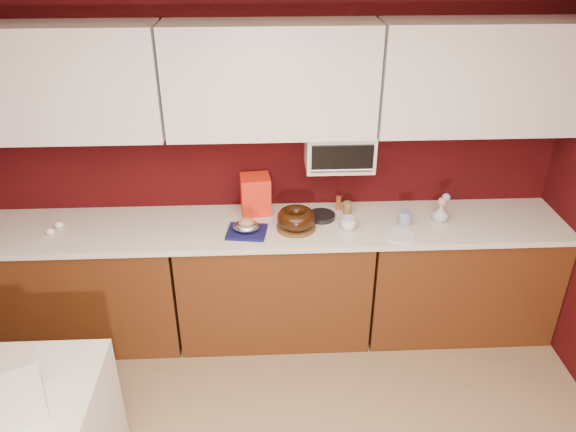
{
  "coord_description": "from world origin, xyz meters",
  "views": [
    {
      "loc": [
        -0.06,
        -1.37,
        2.78
      ],
      "look_at": [
        0.09,
        1.84,
        1.02
      ],
      "focal_mm": 35.0,
      "sensor_mm": 36.0,
      "label": 1
    }
  ],
  "objects_px": {
    "foil_ham_nest": "(246,226)",
    "newspaper_stack": "(4,405)",
    "toaster_oven": "(339,149)",
    "flower_vase": "(441,212)",
    "bundt_cake": "(296,218)",
    "blue_jar": "(405,218)",
    "coffee_mug": "(348,223)",
    "pandoro_box": "(256,194)"
  },
  "relations": [
    {
      "from": "foil_ham_nest",
      "to": "coffee_mug",
      "type": "bearing_deg",
      "value": 1.64
    },
    {
      "from": "flower_vase",
      "to": "pandoro_box",
      "type": "bearing_deg",
      "value": 171.39
    },
    {
      "from": "foil_ham_nest",
      "to": "flower_vase",
      "type": "xyz_separation_m",
      "value": [
        1.32,
        0.11,
        0.01
      ]
    },
    {
      "from": "coffee_mug",
      "to": "blue_jar",
      "type": "distance_m",
      "value": 0.39
    },
    {
      "from": "bundt_cake",
      "to": "foil_ham_nest",
      "type": "height_order",
      "value": "bundt_cake"
    },
    {
      "from": "toaster_oven",
      "to": "newspaper_stack",
      "type": "height_order",
      "value": "toaster_oven"
    },
    {
      "from": "foil_ham_nest",
      "to": "blue_jar",
      "type": "distance_m",
      "value": 1.07
    },
    {
      "from": "bundt_cake",
      "to": "newspaper_stack",
      "type": "xyz_separation_m",
      "value": [
        -1.41,
        -1.38,
        -0.17
      ]
    },
    {
      "from": "foil_ham_nest",
      "to": "flower_vase",
      "type": "height_order",
      "value": "flower_vase"
    },
    {
      "from": "bundt_cake",
      "to": "blue_jar",
      "type": "height_order",
      "value": "bundt_cake"
    },
    {
      "from": "flower_vase",
      "to": "newspaper_stack",
      "type": "distance_m",
      "value": 2.81
    },
    {
      "from": "toaster_oven",
      "to": "blue_jar",
      "type": "xyz_separation_m",
      "value": [
        0.44,
        -0.2,
        -0.43
      ]
    },
    {
      "from": "foil_ham_nest",
      "to": "newspaper_stack",
      "type": "bearing_deg",
      "value": -128.96
    },
    {
      "from": "bundt_cake",
      "to": "coffee_mug",
      "type": "distance_m",
      "value": 0.35
    },
    {
      "from": "flower_vase",
      "to": "toaster_oven",
      "type": "bearing_deg",
      "value": 166.78
    },
    {
      "from": "foil_ham_nest",
      "to": "blue_jar",
      "type": "bearing_deg",
      "value": 3.59
    },
    {
      "from": "pandoro_box",
      "to": "coffee_mug",
      "type": "relative_size",
      "value": 2.72
    },
    {
      "from": "bundt_cake",
      "to": "coffee_mug",
      "type": "height_order",
      "value": "bundt_cake"
    },
    {
      "from": "flower_vase",
      "to": "newspaper_stack",
      "type": "bearing_deg",
      "value": -149.02
    },
    {
      "from": "flower_vase",
      "to": "blue_jar",
      "type": "bearing_deg",
      "value": -171.19
    },
    {
      "from": "newspaper_stack",
      "to": "coffee_mug",
      "type": "bearing_deg",
      "value": 37.64
    },
    {
      "from": "foil_ham_nest",
      "to": "pandoro_box",
      "type": "height_order",
      "value": "pandoro_box"
    },
    {
      "from": "pandoro_box",
      "to": "foil_ham_nest",
      "type": "bearing_deg",
      "value": -107.16
    },
    {
      "from": "foil_ham_nest",
      "to": "blue_jar",
      "type": "relative_size",
      "value": 1.78
    },
    {
      "from": "newspaper_stack",
      "to": "toaster_oven",
      "type": "bearing_deg",
      "value": 43.19
    },
    {
      "from": "toaster_oven",
      "to": "coffee_mug",
      "type": "relative_size",
      "value": 4.48
    },
    {
      "from": "coffee_mug",
      "to": "newspaper_stack",
      "type": "bearing_deg",
      "value": -142.36
    },
    {
      "from": "bundt_cake",
      "to": "newspaper_stack",
      "type": "relative_size",
      "value": 0.74
    },
    {
      "from": "bundt_cake",
      "to": "newspaper_stack",
      "type": "distance_m",
      "value": 1.98
    },
    {
      "from": "blue_jar",
      "to": "coffee_mug",
      "type": "bearing_deg",
      "value": -173.05
    },
    {
      "from": "foil_ham_nest",
      "to": "newspaper_stack",
      "type": "xyz_separation_m",
      "value": [
        -1.08,
        -1.34,
        -0.14
      ]
    },
    {
      "from": "toaster_oven",
      "to": "bundt_cake",
      "type": "bearing_deg",
      "value": -143.07
    },
    {
      "from": "blue_jar",
      "to": "newspaper_stack",
      "type": "distance_m",
      "value": 2.57
    },
    {
      "from": "toaster_oven",
      "to": "foil_ham_nest",
      "type": "distance_m",
      "value": 0.8
    },
    {
      "from": "pandoro_box",
      "to": "flower_vase",
      "type": "xyz_separation_m",
      "value": [
        1.26,
        -0.19,
        -0.07
      ]
    },
    {
      "from": "bundt_cake",
      "to": "foil_ham_nest",
      "type": "xyz_separation_m",
      "value": [
        -0.33,
        -0.04,
        -0.02
      ]
    },
    {
      "from": "toaster_oven",
      "to": "flower_vase",
      "type": "bearing_deg",
      "value": -13.22
    },
    {
      "from": "foil_ham_nest",
      "to": "blue_jar",
      "type": "height_order",
      "value": "blue_jar"
    },
    {
      "from": "flower_vase",
      "to": "newspaper_stack",
      "type": "relative_size",
      "value": 0.38
    },
    {
      "from": "toaster_oven",
      "to": "blue_jar",
      "type": "bearing_deg",
      "value": -24.7
    },
    {
      "from": "foil_ham_nest",
      "to": "newspaper_stack",
      "type": "relative_size",
      "value": 0.51
    },
    {
      "from": "foil_ham_nest",
      "to": "coffee_mug",
      "type": "xyz_separation_m",
      "value": [
        0.68,
        0.02,
        -0.0
      ]
    }
  ]
}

